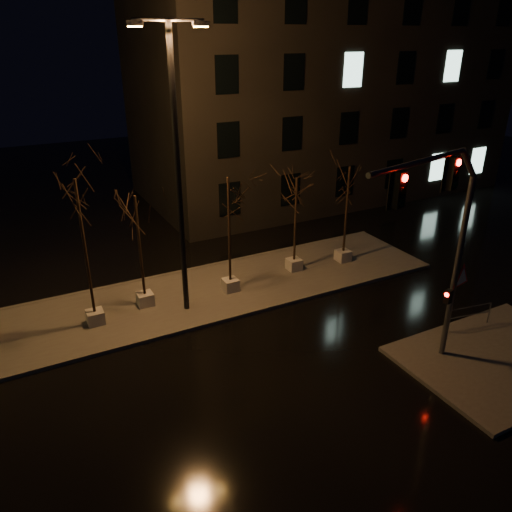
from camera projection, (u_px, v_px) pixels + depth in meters
ground at (271, 366)px, 17.55m from camera, size 90.00×90.00×0.00m
median at (206, 293)px, 22.37m from camera, size 22.00×5.00×0.15m
sidewalk_corner at (501, 358)px, 17.86m from camera, size 7.00×5.00×0.15m
building at (321, 84)px, 34.98m from camera, size 25.00×12.00×15.00m
tree_1 at (80, 214)px, 18.01m from camera, size 1.80×1.80×6.06m
tree_2 at (137, 222)px, 19.70m from camera, size 1.80×1.80×4.96m
tree_3 at (229, 204)px, 20.78m from camera, size 1.80×1.80×5.36m
tree_4 at (296, 199)px, 22.97m from camera, size 1.80×1.80×4.71m
tree_5 at (348, 189)px, 23.84m from camera, size 1.80×1.80×4.98m
traffic_signal_mast at (444, 233)px, 15.30m from camera, size 6.06×1.37×7.54m
streetlight_main at (177, 158)px, 18.38m from camera, size 2.76×0.75×11.04m
guard_rail_a at (468, 314)px, 19.40m from camera, size 2.08×0.39×0.91m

